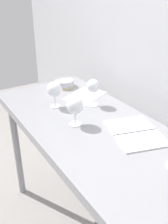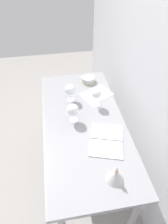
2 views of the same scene
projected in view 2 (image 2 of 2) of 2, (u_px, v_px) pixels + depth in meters
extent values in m
plane|color=gray|center=(84.00, 176.00, 2.20)|extent=(6.00, 6.00, 0.00)
cube|color=silver|center=(153.00, 73.00, 1.37)|extent=(3.80, 0.04, 2.60)
cube|color=gray|center=(84.00, 123.00, 1.60)|extent=(1.40, 0.64, 0.04)
cube|color=gray|center=(44.00, 128.00, 1.56)|extent=(1.40, 0.01, 0.05)
cylinder|color=gray|center=(54.00, 113.00, 2.33)|extent=(0.05, 0.05, 0.86)
cylinder|color=gray|center=(96.00, 108.00, 2.40)|extent=(0.05, 0.05, 0.86)
cylinder|color=gray|center=(132.00, 220.00, 1.48)|extent=(0.05, 0.05, 0.86)
cylinder|color=white|center=(71.00, 100.00, 1.78)|extent=(0.06, 0.06, 0.00)
cylinder|color=white|center=(70.00, 96.00, 1.75)|extent=(0.01, 0.01, 0.07)
sphere|color=white|center=(70.00, 90.00, 1.70)|extent=(0.09, 0.09, 0.09)
cylinder|color=maroon|center=(70.00, 91.00, 1.71)|extent=(0.07, 0.07, 0.02)
cylinder|color=white|center=(96.00, 105.00, 1.73)|extent=(0.08, 0.08, 0.00)
cylinder|color=white|center=(96.00, 101.00, 1.69)|extent=(0.01, 0.01, 0.09)
sphere|color=white|center=(96.00, 93.00, 1.64)|extent=(0.08, 0.08, 0.08)
cylinder|color=maroon|center=(96.00, 95.00, 1.65)|extent=(0.06, 0.06, 0.02)
cylinder|color=white|center=(73.00, 120.00, 1.59)|extent=(0.07, 0.07, 0.00)
cylinder|color=white|center=(73.00, 117.00, 1.56)|extent=(0.01, 0.01, 0.07)
sphere|color=white|center=(73.00, 110.00, 1.51)|extent=(0.09, 0.09, 0.09)
cylinder|color=maroon|center=(73.00, 111.00, 1.52)|extent=(0.07, 0.07, 0.03)
cube|color=white|center=(107.00, 132.00, 1.49)|extent=(0.22, 0.27, 0.01)
cube|color=white|center=(106.00, 149.00, 1.38)|extent=(0.22, 0.27, 0.01)
cube|color=#3F3F47|center=(107.00, 140.00, 1.44)|extent=(0.08, 0.23, 0.01)
cube|color=white|center=(96.00, 94.00, 1.84)|extent=(0.29, 0.33, 0.00)
cylinder|color=#DBCC66|center=(88.00, 81.00, 1.99)|extent=(0.14, 0.14, 0.01)
cylinder|color=#B7B7BC|center=(88.00, 79.00, 1.97)|extent=(0.13, 0.13, 0.04)
torus|color=#B7B7BC|center=(88.00, 77.00, 1.96)|extent=(0.14, 0.14, 0.01)
cone|color=#BCBCBC|center=(116.00, 175.00, 1.19)|extent=(0.12, 0.12, 0.10)
cylinder|color=#C17F4C|center=(117.00, 171.00, 1.15)|extent=(0.02, 0.02, 0.01)
cone|color=#BCBCBC|center=(117.00, 169.00, 1.14)|extent=(0.02, 0.02, 0.03)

